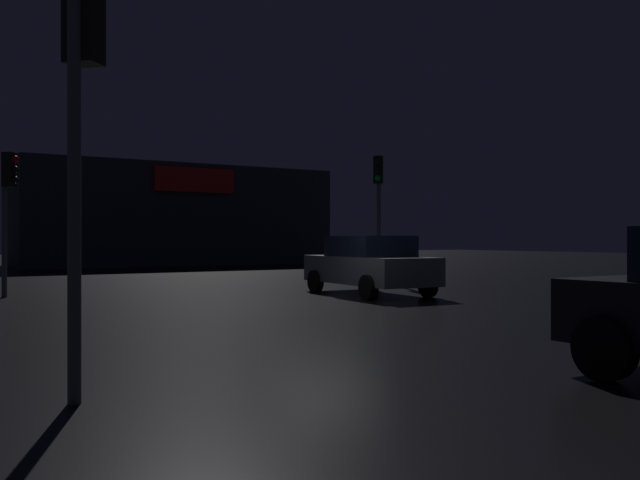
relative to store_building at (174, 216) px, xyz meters
The scene contains 6 objects.
ground_plane 27.21m from the store_building, 102.19° to the right, with size 120.00×120.00×0.00m, color black.
store_building is the anchor object (origin of this frame).
traffic_signal_main 23.70m from the store_building, 120.16° to the right, with size 0.42×0.42×3.81m.
traffic_signal_opposite 35.92m from the store_building, 111.15° to the right, with size 0.42×0.42×4.11m.
traffic_signal_cross_left 20.42m from the store_building, 89.39° to the right, with size 0.42×0.42×4.48m.
car_near 25.05m from the store_building, 97.58° to the right, with size 2.32×4.54×1.62m.
Camera 1 is at (-8.78, -13.85, 1.54)m, focal length 38.94 mm.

